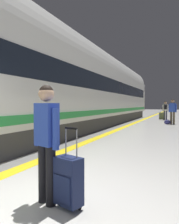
{
  "coord_description": "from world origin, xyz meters",
  "views": [
    {
      "loc": [
        2.2,
        -2.28,
        1.39
      ],
      "look_at": [
        -0.83,
        4.81,
        1.12
      ],
      "focal_mm": 34.54,
      "sensor_mm": 36.0,
      "label": 1
    }
  ],
  "objects_px": {
    "rolling_suitcase_foreground": "(68,181)",
    "passenger_near": "(173,110)",
    "high_speed_train": "(64,82)",
    "traveller_foreground": "(47,135)",
    "passenger_mid": "(165,109)",
    "duffel_bag_near": "(167,122)",
    "suitcase_mid": "(161,116)"
  },
  "relations": [
    {
      "from": "duffel_bag_near",
      "to": "suitcase_mid",
      "type": "distance_m",
      "value": 4.34
    },
    {
      "from": "traveller_foreground",
      "to": "rolling_suitcase_foreground",
      "type": "xyz_separation_m",
      "value": [
        0.35,
        -0.02,
        -0.59
      ]
    },
    {
      "from": "high_speed_train",
      "to": "suitcase_mid",
      "type": "xyz_separation_m",
      "value": [
        3.62,
        11.1,
        -2.14
      ]
    },
    {
      "from": "duffel_bag_near",
      "to": "suitcase_mid",
      "type": "height_order",
      "value": "suitcase_mid"
    },
    {
      "from": "rolling_suitcase_foreground",
      "to": "passenger_near",
      "type": "xyz_separation_m",
      "value": [
        0.81,
        13.72,
        0.64
      ]
    },
    {
      "from": "traveller_foreground",
      "to": "duffel_bag_near",
      "type": "height_order",
      "value": "traveller_foreground"
    },
    {
      "from": "duffel_bag_near",
      "to": "rolling_suitcase_foreground",
      "type": "bearing_deg",
      "value": -92.08
    },
    {
      "from": "high_speed_train",
      "to": "rolling_suitcase_foreground",
      "type": "bearing_deg",
      "value": -59.74
    },
    {
      "from": "passenger_near",
      "to": "suitcase_mid",
      "type": "distance_m",
      "value": 4.23
    },
    {
      "from": "suitcase_mid",
      "to": "passenger_near",
      "type": "bearing_deg",
      "value": -75.16
    },
    {
      "from": "passenger_mid",
      "to": "suitcase_mid",
      "type": "distance_m",
      "value": 0.73
    },
    {
      "from": "suitcase_mid",
      "to": "rolling_suitcase_foreground",
      "type": "bearing_deg",
      "value": -89.16
    },
    {
      "from": "traveller_foreground",
      "to": "passenger_mid",
      "type": "height_order",
      "value": "passenger_mid"
    },
    {
      "from": "traveller_foreground",
      "to": "suitcase_mid",
      "type": "xyz_separation_m",
      "value": [
        0.09,
        17.74,
        -0.6
      ]
    },
    {
      "from": "rolling_suitcase_foreground",
      "to": "passenger_mid",
      "type": "height_order",
      "value": "passenger_mid"
    },
    {
      "from": "duffel_bag_near",
      "to": "passenger_mid",
      "type": "bearing_deg",
      "value": 95.51
    },
    {
      "from": "rolling_suitcase_foreground",
      "to": "passenger_near",
      "type": "relative_size",
      "value": 0.62
    },
    {
      "from": "traveller_foreground",
      "to": "rolling_suitcase_foreground",
      "type": "distance_m",
      "value": 0.69
    },
    {
      "from": "high_speed_train",
      "to": "traveller_foreground",
      "type": "xyz_separation_m",
      "value": [
        3.53,
        -6.64,
        -1.54
      ]
    },
    {
      "from": "passenger_near",
      "to": "duffel_bag_near",
      "type": "distance_m",
      "value": 0.95
    },
    {
      "from": "traveller_foreground",
      "to": "duffel_bag_near",
      "type": "relative_size",
      "value": 3.78
    },
    {
      "from": "passenger_near",
      "to": "suitcase_mid",
      "type": "bearing_deg",
      "value": 104.84
    },
    {
      "from": "traveller_foreground",
      "to": "passenger_mid",
      "type": "distance_m",
      "value": 17.92
    },
    {
      "from": "rolling_suitcase_foreground",
      "to": "passenger_near",
      "type": "height_order",
      "value": "passenger_near"
    },
    {
      "from": "passenger_near",
      "to": "passenger_mid",
      "type": "height_order",
      "value": "passenger_near"
    },
    {
      "from": "passenger_near",
      "to": "traveller_foreground",
      "type": "bearing_deg",
      "value": -94.83
    },
    {
      "from": "traveller_foreground",
      "to": "passenger_near",
      "type": "height_order",
      "value": "passenger_near"
    },
    {
      "from": "duffel_bag_near",
      "to": "traveller_foreground",
      "type": "bearing_deg",
      "value": -93.56
    },
    {
      "from": "duffel_bag_near",
      "to": "passenger_mid",
      "type": "xyz_separation_m",
      "value": [
        -0.43,
        4.44,
        0.84
      ]
    },
    {
      "from": "high_speed_train",
      "to": "traveller_foreground",
      "type": "distance_m",
      "value": 7.68
    },
    {
      "from": "passenger_mid",
      "to": "suitcase_mid",
      "type": "bearing_deg",
      "value": -151.18
    },
    {
      "from": "passenger_mid",
      "to": "suitcase_mid",
      "type": "relative_size",
      "value": 1.58
    }
  ]
}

